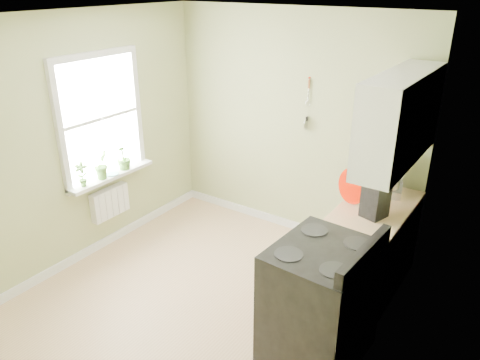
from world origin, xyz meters
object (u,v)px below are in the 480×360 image
Objects in this scene: stove at (320,302)px; coffee_maker at (375,201)px; kettle at (372,175)px; stand_mixer at (394,177)px.

coffee_maker reaches higher than stove.
kettle is (-0.23, 1.72, 0.47)m from stove.
stove is at bearing -82.44° from kettle.
coffee_maker is (0.28, -0.74, 0.07)m from kettle.
coffee_maker reaches higher than kettle.
stand_mixer is (0.04, 1.59, 0.56)m from stove.
stove is at bearing -91.28° from stand_mixer.
stand_mixer is at bearing 88.72° from stove.
kettle is 0.51× the size of coffee_maker.
kettle is at bearing 153.74° from stand_mixer.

